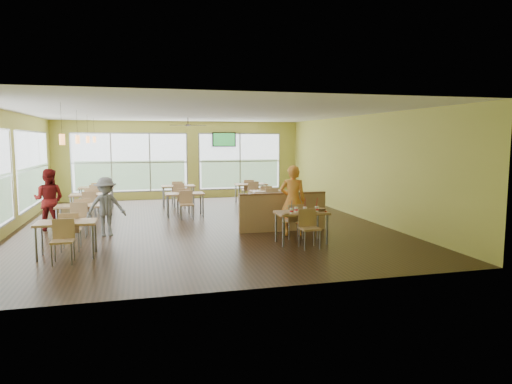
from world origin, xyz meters
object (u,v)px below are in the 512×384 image
(man_plaid, at_px, (293,201))
(half_wall_divider, at_px, (283,212))
(food_basket, at_px, (320,209))
(main_table, at_px, (301,217))

(man_plaid, bearing_deg, half_wall_divider, -60.62)
(man_plaid, relative_size, food_basket, 6.62)
(main_table, xyz_separation_m, food_basket, (0.49, 0.02, 0.15))
(main_table, relative_size, man_plaid, 0.84)
(main_table, xyz_separation_m, half_wall_divider, (0.00, 1.45, -0.11))
(main_table, relative_size, half_wall_divider, 0.63)
(main_table, distance_m, man_plaid, 0.92)
(main_table, height_order, man_plaid, man_plaid)
(half_wall_divider, xyz_separation_m, man_plaid, (0.08, -0.58, 0.38))
(half_wall_divider, bearing_deg, man_plaid, -81.76)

